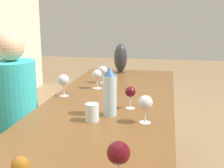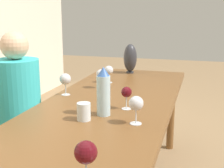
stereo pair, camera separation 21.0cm
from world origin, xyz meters
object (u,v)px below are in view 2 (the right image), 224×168
Objects in this scene: wine_glass_4 at (109,70)px; water_bottle at (103,92)px; wine_glass_0 at (86,153)px; wine_glass_5 at (136,104)px; water_tumbler at (84,112)px; wine_glass_2 at (101,75)px; person_far at (20,108)px; vase at (130,58)px; chair_far at (12,127)px; wine_glass_1 at (65,79)px; wine_glass_3 at (126,93)px.

water_bottle is at bearing -165.16° from wine_glass_4.
wine_glass_0 reaches higher than wine_glass_4.
wine_glass_4 is at bearing 25.28° from wine_glass_5.
wine_glass_2 reaches higher than water_tumbler.
wine_glass_2 is 0.20m from wine_glass_4.
wine_glass_2 is 0.12× the size of person_far.
wine_glass_4 is (0.91, 0.13, 0.05)m from water_tumbler.
vase is 1.38m from wine_glass_5.
person_far is (0.00, -0.09, 0.16)m from chair_far.
vase is 0.94m from wine_glass_1.
wine_glass_1 is at bearing 54.34° from wine_glass_5.
water_tumbler is at bearing 22.09° from wine_glass_0.
water_bottle is at bearing -173.83° from vase.
wine_glass_1 is at bearing 27.96° from wine_glass_0.
wine_glass_5 is at bearing -3.81° from wine_glass_0.
wine_glass_4 is at bearing 14.84° from water_bottle.
wine_glass_2 is (0.60, 0.21, -0.03)m from water_bottle.
vase reaches higher than wine_glass_3.
vase is 0.46m from wine_glass_4.
wine_glass_4 is 0.12× the size of person_far.
chair_far reaches higher than wine_glass_1.
vase is 1.25m from chair_far.
water_tumbler is 1.36m from vase.
vase reaches higher than wine_glass_4.
chair_far is at bearing 90.00° from person_far.
wine_glass_3 is at bearing -145.47° from wine_glass_2.
wine_glass_3 is (-0.45, -0.31, -0.00)m from wine_glass_2.
person_far reaches higher than chair_far.
wine_glass_1 is 0.17× the size of chair_far.
water_bottle is 0.30× the size of chair_far.
wine_glass_5 is 1.15m from chair_far.
wine_glass_4 is 0.76m from person_far.
water_tumbler is 0.64× the size of wine_glass_5.
water_bottle is 2.88× the size of water_tumbler.
water_bottle reaches higher than wine_glass_4.
water_bottle is 0.82m from person_far.
wine_glass_2 is 0.55m from wine_glass_3.
chair_far is 0.18m from person_far.
water_tumbler is 0.08× the size of person_far.
water_bottle reaches higher than vase.
person_far is at bearing 121.58° from wine_glass_2.
wine_glass_5 is at bearing -148.53° from wine_glass_2.
wine_glass_1 is 1.12× the size of wine_glass_3.
wine_glass_3 is at bearing -98.43° from chair_far.
person_far is at bearing 59.06° from water_tumbler.
wine_glass_3 is (-0.20, -0.49, -0.01)m from wine_glass_1.
water_tumbler is at bearing -117.91° from chair_far.
water_bottle is at bearing -34.64° from water_tumbler.
person_far reaches higher than wine_glass_3.
chair_far is at bearing 130.45° from wine_glass_4.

